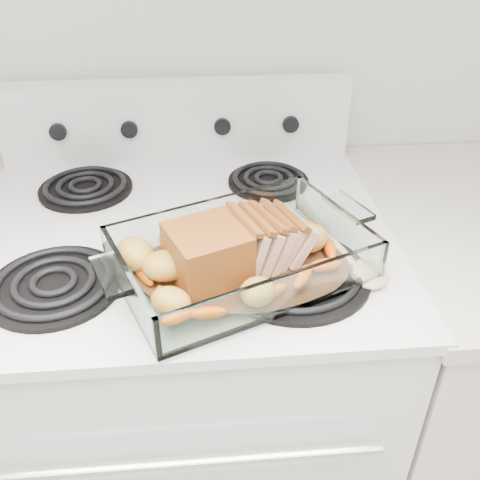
{
  "coord_description": "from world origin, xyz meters",
  "views": [
    {
      "loc": [
        0.04,
        0.82,
        1.47
      ],
      "look_at": [
        0.1,
        1.52,
        0.99
      ],
      "focal_mm": 40.0,
      "sensor_mm": 36.0,
      "label": 1
    }
  ],
  "objects": [
    {
      "name": "electric_range",
      "position": [
        0.0,
        1.66,
        0.48
      ],
      "size": [
        0.78,
        0.7,
        1.12
      ],
      "color": "silver",
      "rests_on": "ground"
    },
    {
      "name": "counter_right",
      "position": [
        0.67,
        1.66,
        0.47
      ],
      "size": [
        0.58,
        0.68,
        0.93
      ],
      "color": "silver",
      "rests_on": "ground"
    },
    {
      "name": "baking_dish",
      "position": [
        0.1,
        1.5,
        0.96
      ],
      "size": [
        0.38,
        0.25,
        0.07
      ],
      "rotation": [
        0.0,
        0.0,
        0.39
      ],
      "color": "silver",
      "rests_on": "electric_range"
    },
    {
      "name": "pork_roast",
      "position": [
        0.08,
        1.5,
        0.99
      ],
      "size": [
        0.23,
        0.11,
        0.09
      ],
      "rotation": [
        0.0,
        0.0,
        0.17
      ],
      "color": "brown",
      "rests_on": "baking_dish"
    },
    {
      "name": "roast_vegetables",
      "position": [
        0.1,
        1.54,
        0.97
      ],
      "size": [
        0.37,
        0.2,
        0.05
      ],
      "rotation": [
        0.0,
        0.0,
        0.18
      ],
      "color": "#CD4100",
      "rests_on": "baking_dish"
    },
    {
      "name": "wooden_spoon",
      "position": [
        0.29,
        1.54,
        0.94
      ],
      "size": [
        0.1,
        0.29,
        0.02
      ],
      "rotation": [
        0.0,
        0.0,
        0.18
      ],
      "color": "#C9B392",
      "rests_on": "electric_range"
    }
  ]
}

